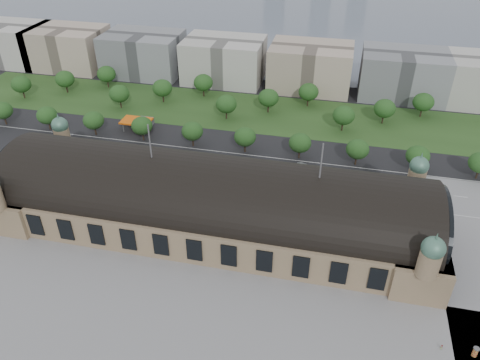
% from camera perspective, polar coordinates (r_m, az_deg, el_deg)
% --- Properties ---
extents(ground, '(900.00, 900.00, 0.00)m').
position_cam_1_polar(ground, '(165.52, -3.35, -5.60)').
color(ground, black).
rests_on(ground, ground).
extents(station, '(150.00, 48.40, 44.30)m').
position_cam_1_polar(station, '(159.21, -3.47, -2.74)').
color(station, '#91765A').
rests_on(station, ground).
extents(plaza_south, '(190.00, 48.00, 0.12)m').
position_cam_1_polar(plaza_south, '(133.82, -4.35, -17.95)').
color(plaza_south, gray).
rests_on(plaza_south, ground).
extents(road_slab, '(260.00, 26.00, 0.10)m').
position_cam_1_polar(road_slab, '(200.13, -5.93, 1.98)').
color(road_slab, black).
rests_on(road_slab, ground).
extents(grass_belt, '(300.00, 45.00, 0.10)m').
position_cam_1_polar(grass_belt, '(245.28, -0.84, 8.47)').
color(grass_belt, '#28491D').
rests_on(grass_belt, ground).
extents(petrol_station, '(14.00, 13.00, 5.05)m').
position_cam_1_polar(petrol_station, '(232.39, -11.92, 7.01)').
color(petrol_station, orange).
rests_on(petrol_station, ground).
extents(lake, '(700.00, 320.00, 0.08)m').
position_cam_1_polar(lake, '(434.88, 7.95, 19.53)').
color(lake, slate).
rests_on(lake, ground).
extents(office_0, '(45.00, 32.00, 24.00)m').
position_cam_1_polar(office_0, '(342.07, -26.14, 14.73)').
color(office_0, beige).
rests_on(office_0, ground).
extents(office_1, '(45.00, 32.00, 24.00)m').
position_cam_1_polar(office_1, '(319.36, -20.24, 14.88)').
color(office_1, '#BFAA96').
rests_on(office_1, ground).
extents(office_2, '(45.00, 32.00, 24.00)m').
position_cam_1_polar(office_2, '(296.16, -11.69, 14.83)').
color(office_2, gray).
rests_on(office_2, ground).
extents(office_3, '(45.00, 32.00, 24.00)m').
position_cam_1_polar(office_3, '(280.05, -1.96, 14.40)').
color(office_3, beige).
rests_on(office_3, ground).
extents(office_4, '(45.00, 32.00, 24.00)m').
position_cam_1_polar(office_4, '(272.30, 8.57, 13.47)').
color(office_4, '#BFAA96').
rests_on(office_4, ground).
extents(office_5, '(45.00, 32.00, 24.00)m').
position_cam_1_polar(office_5, '(273.62, 19.25, 12.08)').
color(office_5, gray).
rests_on(office_5, ground).
extents(tree_row_0, '(9.60, 9.60, 11.52)m').
position_cam_1_polar(tree_row_0, '(255.24, -26.99, 7.56)').
color(tree_row_0, '#2D2116').
rests_on(tree_row_0, ground).
extents(tree_row_1, '(9.60, 9.60, 11.52)m').
position_cam_1_polar(tree_row_1, '(241.14, -22.47, 7.30)').
color(tree_row_1, '#2D2116').
rests_on(tree_row_1, ground).
extents(tree_row_2, '(9.60, 9.60, 11.52)m').
position_cam_1_polar(tree_row_2, '(228.69, -17.44, 6.95)').
color(tree_row_2, '#2D2116').
rests_on(tree_row_2, ground).
extents(tree_row_3, '(9.60, 9.60, 11.52)m').
position_cam_1_polar(tree_row_3, '(218.19, -11.88, 6.50)').
color(tree_row_3, '#2D2116').
rests_on(tree_row_3, ground).
extents(tree_row_4, '(9.60, 9.60, 11.52)m').
position_cam_1_polar(tree_row_4, '(209.91, -5.83, 5.94)').
color(tree_row_4, '#2D2116').
rests_on(tree_row_4, ground).
extents(tree_row_5, '(9.60, 9.60, 11.52)m').
position_cam_1_polar(tree_row_5, '(204.14, 0.61, 5.27)').
color(tree_row_5, '#2D2116').
rests_on(tree_row_5, ground).
extents(tree_row_6, '(9.60, 9.60, 11.52)m').
position_cam_1_polar(tree_row_6, '(201.08, 7.33, 4.50)').
color(tree_row_6, '#2D2116').
rests_on(tree_row_6, ground).
extents(tree_row_7, '(9.60, 9.60, 11.52)m').
position_cam_1_polar(tree_row_7, '(200.87, 14.14, 3.66)').
color(tree_row_7, '#2D2116').
rests_on(tree_row_7, ground).
extents(tree_row_8, '(9.60, 9.60, 11.52)m').
position_cam_1_polar(tree_row_8, '(203.50, 20.86, 2.77)').
color(tree_row_8, '#2D2116').
rests_on(tree_row_8, ground).
extents(tree_belt_0, '(10.40, 10.40, 12.48)m').
position_cam_1_polar(tree_belt_0, '(282.32, -25.13, 10.53)').
color(tree_belt_0, '#2D2116').
rests_on(tree_belt_0, ground).
extents(tree_belt_1, '(10.40, 10.40, 12.48)m').
position_cam_1_polar(tree_belt_1, '(280.64, -20.58, 11.46)').
color(tree_belt_1, '#2D2116').
rests_on(tree_belt_1, ground).
extents(tree_belt_2, '(10.40, 10.40, 12.48)m').
position_cam_1_polar(tree_belt_2, '(280.76, -15.98, 12.32)').
color(tree_belt_2, '#2D2116').
rests_on(tree_belt_2, ground).
extents(tree_belt_3, '(10.40, 10.40, 12.48)m').
position_cam_1_polar(tree_belt_3, '(252.63, -14.51, 10.16)').
color(tree_belt_3, '#2D2116').
rests_on(tree_belt_3, ground).
extents(tree_belt_4, '(10.40, 10.40, 12.48)m').
position_cam_1_polar(tree_belt_4, '(255.04, -9.45, 11.01)').
color(tree_belt_4, '#2D2116').
rests_on(tree_belt_4, ground).
extents(tree_belt_5, '(10.40, 10.40, 12.48)m').
position_cam_1_polar(tree_belt_5, '(259.38, -4.50, 11.76)').
color(tree_belt_5, '#2D2116').
rests_on(tree_belt_5, ground).
extents(tree_belt_6, '(10.40, 10.40, 12.48)m').
position_cam_1_polar(tree_belt_6, '(233.32, -1.68, 9.25)').
color(tree_belt_6, '#2D2116').
rests_on(tree_belt_6, ground).
extents(tree_belt_7, '(10.40, 10.40, 12.48)m').
position_cam_1_polar(tree_belt_7, '(240.48, 3.50, 9.98)').
color(tree_belt_7, '#2D2116').
rests_on(tree_belt_7, ground).
extents(tree_belt_8, '(10.40, 10.40, 12.48)m').
position_cam_1_polar(tree_belt_8, '(249.45, 8.36, 10.58)').
color(tree_belt_8, '#2D2116').
rests_on(tree_belt_8, ground).
extents(tree_belt_9, '(10.40, 10.40, 12.48)m').
position_cam_1_polar(tree_belt_9, '(227.06, 12.53, 7.71)').
color(tree_belt_9, '#2D2116').
rests_on(tree_belt_9, ground).
extents(tree_belt_10, '(10.40, 10.40, 12.48)m').
position_cam_1_polar(tree_belt_10, '(238.98, 17.22, 8.33)').
color(tree_belt_10, '#2D2116').
rests_on(tree_belt_10, ground).
extents(tree_belt_11, '(10.40, 10.40, 12.48)m').
position_cam_1_polar(tree_belt_11, '(252.34, 21.46, 8.84)').
color(tree_belt_11, '#2D2116').
rests_on(tree_belt_11, ground).
extents(traffic_car_1, '(4.57, 2.04, 1.46)m').
position_cam_1_polar(traffic_car_1, '(224.66, -18.07, 4.39)').
color(traffic_car_1, gray).
rests_on(traffic_car_1, ground).
extents(traffic_car_2, '(5.17, 2.76, 1.38)m').
position_cam_1_polar(traffic_car_2, '(208.88, -14.68, 2.66)').
color(traffic_car_2, black).
rests_on(traffic_car_2, ground).
extents(traffic_car_3, '(5.14, 2.15, 1.48)m').
position_cam_1_polar(traffic_car_3, '(208.17, -8.27, 3.39)').
color(traffic_car_3, maroon).
rests_on(traffic_car_3, ground).
extents(traffic_car_4, '(4.63, 2.07, 1.55)m').
position_cam_1_polar(traffic_car_4, '(195.15, -1.41, 1.54)').
color(traffic_car_4, '#1C1D4E').
rests_on(traffic_car_4, ground).
extents(traffic_car_5, '(4.21, 1.60, 1.37)m').
position_cam_1_polar(traffic_car_5, '(199.10, 7.54, 1.91)').
color(traffic_car_5, slate).
rests_on(traffic_car_5, ground).
extents(traffic_car_6, '(4.61, 2.22, 1.27)m').
position_cam_1_polar(traffic_car_6, '(191.03, 18.49, -1.27)').
color(traffic_car_6, silver).
rests_on(traffic_car_6, ground).
extents(parked_car_0, '(4.49, 3.84, 1.46)m').
position_cam_1_polar(parked_car_0, '(213.53, -22.79, 1.70)').
color(parked_car_0, black).
rests_on(parked_car_0, ground).
extents(parked_car_1, '(5.21, 3.79, 1.32)m').
position_cam_1_polar(parked_car_1, '(208.43, -20.41, 1.45)').
color(parked_car_1, '#982C13').
rests_on(parked_car_1, ground).
extents(parked_car_2, '(5.51, 4.00, 1.48)m').
position_cam_1_polar(parked_car_2, '(203.49, -18.83, 1.00)').
color(parked_car_2, '#192248').
rests_on(parked_car_2, ground).
extents(parked_car_3, '(4.76, 4.30, 1.57)m').
position_cam_1_polar(parked_car_3, '(199.05, -15.85, 0.83)').
color(parked_car_3, '#53575A').
rests_on(parked_car_3, ground).
extents(parked_car_4, '(5.05, 3.37, 1.57)m').
position_cam_1_polar(parked_car_4, '(190.33, -10.88, -0.05)').
color(parked_car_4, '#B8B8BA').
rests_on(parked_car_4, ground).
extents(parked_car_5, '(5.60, 4.22, 1.41)m').
position_cam_1_polar(parked_car_5, '(186.85, -7.97, -0.47)').
color(parked_car_5, gray).
rests_on(parked_car_5, ground).
extents(parked_car_6, '(4.87, 3.91, 1.32)m').
position_cam_1_polar(parked_car_6, '(192.03, -9.34, 0.41)').
color(parked_car_6, black).
rests_on(parked_car_6, ground).
extents(bus_west, '(11.71, 2.77, 3.26)m').
position_cam_1_polar(bus_west, '(186.65, -1.19, 0.19)').
color(bus_west, '#B01C32').
rests_on(bus_west, ground).
extents(bus_mid, '(12.94, 3.27, 3.59)m').
position_cam_1_polar(bus_mid, '(188.94, -2.47, 0.69)').
color(bus_mid, white).
rests_on(bus_mid, ground).
extents(bus_east, '(13.66, 3.61, 3.78)m').
position_cam_1_polar(bus_east, '(183.30, 2.39, -0.43)').
color(bus_east, silver).
rests_on(bus_east, ground).
extents(advertising_column, '(1.57, 1.57, 2.98)m').
position_cam_1_polar(advertising_column, '(141.28, 26.76, -18.20)').
color(advertising_column, '#B72D4B').
rests_on(advertising_column, ground).
extents(pedestrian_0, '(0.83, 0.61, 1.53)m').
position_cam_1_polar(pedestrian_0, '(139.81, 23.35, -18.20)').
color(pedestrian_0, gray).
rests_on(pedestrian_0, ground).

